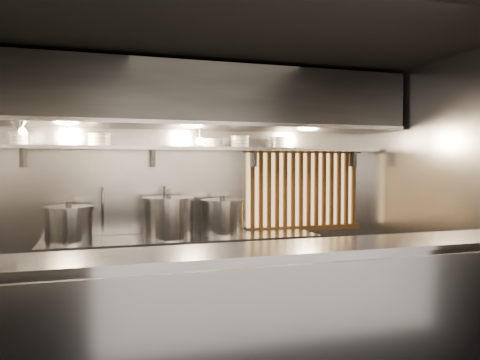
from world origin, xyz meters
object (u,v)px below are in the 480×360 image
stock_pot_left (69,224)px  stock_pot_right (222,217)px  pendant_bulb (200,141)px  stock_pot_mid (169,217)px  heat_lamp (19,125)px

stock_pot_left → stock_pot_right: size_ratio=1.07×
pendant_bulb → stock_pot_mid: bearing=-163.9°
stock_pot_left → stock_pot_right: (1.64, 0.04, 0.01)m
heat_lamp → pendant_bulb: (1.80, 0.35, -0.11)m
heat_lamp → stock_pot_right: heat_lamp is taller
stock_pot_right → stock_pot_mid: bearing=-174.6°
pendant_bulb → stock_pot_mid: 0.92m
heat_lamp → stock_pot_mid: bearing=9.7°
heat_lamp → stock_pot_mid: size_ratio=0.57×
heat_lamp → stock_pot_mid: heat_lamp is taller
stock_pot_mid → stock_pot_left: bearing=178.8°
pendant_bulb → stock_pot_left: size_ratio=0.32×
heat_lamp → stock_pot_right: 2.28m
heat_lamp → stock_pot_right: size_ratio=0.64×
heat_lamp → pendant_bulb: heat_lamp is taller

